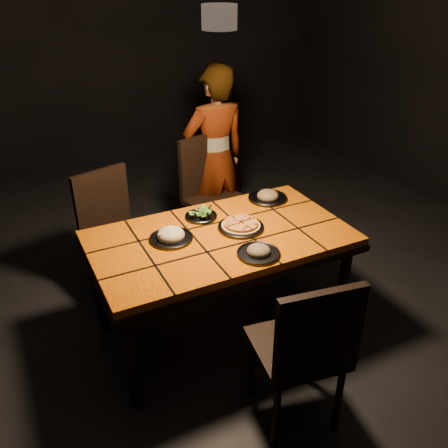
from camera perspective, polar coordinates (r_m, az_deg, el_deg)
name	(u,v)px	position (r m, az deg, el deg)	size (l,w,h in m)	color
room_shell	(220,116)	(2.66, -0.51, 12.86)	(6.04, 7.04, 3.08)	black
dining_table	(220,245)	(2.99, -0.44, -2.60)	(1.62, 0.92, 0.75)	orange
chair_near	(306,347)	(2.47, 9.79, -14.36)	(0.50, 0.50, 0.97)	black
chair_far_left	(112,226)	(3.58, -13.31, -0.18)	(0.53, 0.53, 0.95)	black
chair_far_right	(211,189)	(3.98, -1.54, 4.27)	(0.56, 0.56, 1.02)	black
diner	(215,158)	(4.07, -1.04, 7.89)	(0.57, 0.38, 1.57)	brown
pendant_lamp	(219,13)	(2.57, -0.56, 24.04)	(0.18, 0.18, 1.06)	black
plate_pizza	(241,226)	(3.02, 2.04, -0.23)	(0.30, 0.30, 0.04)	#333438
plate_pasta	(171,236)	(2.91, -6.38, -1.46)	(0.27, 0.27, 0.09)	#333438
plate_salad	(201,214)	(3.15, -2.79, 1.20)	(0.22, 0.22, 0.07)	#333438
plate_mushroom_a	(259,252)	(2.75, 4.18, -3.32)	(0.25, 0.25, 0.08)	#333438
plate_mushroom_b	(268,196)	(3.42, 5.29, 3.38)	(0.28, 0.28, 0.09)	#333438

